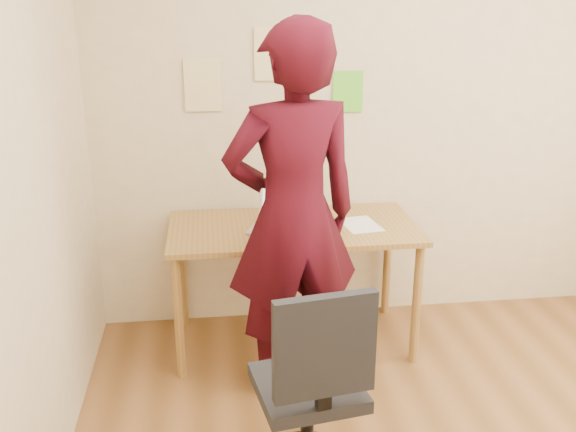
{
  "coord_description": "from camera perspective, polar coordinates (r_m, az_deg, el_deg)",
  "views": [
    {
      "loc": [
        -1.05,
        -2.0,
        1.97
      ],
      "look_at": [
        -0.68,
        0.95,
        0.95
      ],
      "focal_mm": 40.0,
      "sensor_mm": 36.0,
      "label": 1
    }
  ],
  "objects": [
    {
      "name": "room",
      "position": [
        2.34,
        19.91,
        2.42
      ],
      "size": [
        3.58,
        3.58,
        2.78
      ],
      "color": "brown",
      "rests_on": "ground"
    },
    {
      "name": "desk",
      "position": [
        3.65,
        0.46,
        -2.17
      ],
      "size": [
        1.4,
        0.7,
        0.74
      ],
      "color": "olive",
      "rests_on": "ground"
    },
    {
      "name": "laptop",
      "position": [
        3.58,
        -0.38,
        -0.28
      ],
      "size": [
        0.43,
        0.41,
        0.25
      ],
      "rotation": [
        0.0,
        0.0,
        -0.38
      ],
      "color": "#AEAEB5",
      "rests_on": "desk"
    },
    {
      "name": "paper_sheet",
      "position": [
        3.67,
        6.44,
        -0.75
      ],
      "size": [
        0.23,
        0.3,
        0.0
      ],
      "primitive_type": "cube",
      "rotation": [
        0.0,
        0.0,
        0.15
      ],
      "color": "white",
      "rests_on": "desk"
    },
    {
      "name": "phone",
      "position": [
        3.45,
        3.29,
        -1.88
      ],
      "size": [
        0.13,
        0.15,
        0.01
      ],
      "rotation": [
        0.0,
        0.0,
        0.57
      ],
      "color": "black",
      "rests_on": "desk"
    },
    {
      "name": "wall_note_left",
      "position": [
        3.77,
        -7.59,
        11.47
      ],
      "size": [
        0.21,
        0.0,
        0.3
      ],
      "primitive_type": "cube",
      "color": "#EFD78F",
      "rests_on": "room"
    },
    {
      "name": "wall_note_mid",
      "position": [
        3.77,
        -1.39,
        14.21
      ],
      "size": [
        0.21,
        0.0,
        0.3
      ],
      "primitive_type": "cube",
      "color": "#EFD78F",
      "rests_on": "room"
    },
    {
      "name": "wall_note_right",
      "position": [
        3.86,
        5.34,
        10.96
      ],
      "size": [
        0.18,
        0.0,
        0.24
      ],
      "primitive_type": "cube",
      "color": "#61CE2E",
      "rests_on": "room"
    },
    {
      "name": "office_chair",
      "position": [
        2.72,
        2.16,
        -16.18
      ],
      "size": [
        0.49,
        0.5,
        0.95
      ],
      "rotation": [
        0.0,
        0.0,
        0.16
      ],
      "color": "black",
      "rests_on": "ground"
    },
    {
      "name": "person",
      "position": [
        3.14,
        0.42,
        -0.06
      ],
      "size": [
        0.77,
        0.58,
        1.9
      ],
      "primitive_type": "imported",
      "rotation": [
        0.0,
        0.0,
        3.33
      ],
      "color": "#350710",
      "rests_on": "ground"
    }
  ]
}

